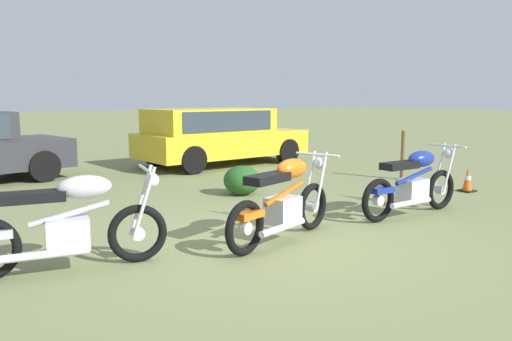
# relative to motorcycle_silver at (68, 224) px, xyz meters

# --- Properties ---
(ground_plane) EXTENTS (120.00, 120.00, 0.00)m
(ground_plane) POSITION_rel_motorcycle_silver_xyz_m (2.35, -0.25, -0.48)
(ground_plane) COLOR olive
(motorcycle_silver) EXTENTS (2.00, 0.71, 1.02)m
(motorcycle_silver) POSITION_rel_motorcycle_silver_xyz_m (0.00, 0.00, 0.00)
(motorcycle_silver) COLOR black
(motorcycle_silver) RESTS_ON ground
(motorcycle_orange) EXTENTS (1.92, 0.92, 1.02)m
(motorcycle_orange) POSITION_rel_motorcycle_silver_xyz_m (2.39, -0.36, 0.01)
(motorcycle_orange) COLOR black
(motorcycle_orange) RESTS_ON ground
(motorcycle_blue) EXTENTS (2.03, 0.64, 1.02)m
(motorcycle_blue) POSITION_rel_motorcycle_silver_xyz_m (4.76, -0.37, -0.00)
(motorcycle_blue) COLOR black
(motorcycle_blue) RESTS_ON ground
(car_yellow) EXTENTS (4.44, 2.25, 1.43)m
(car_yellow) POSITION_rel_motorcycle_silver_xyz_m (5.05, 5.93, 0.35)
(car_yellow) COLOR gold
(car_yellow) RESTS_ON ground
(traffic_cone) EXTENTS (0.25, 0.25, 0.46)m
(traffic_cone) POSITION_rel_motorcycle_silver_xyz_m (7.10, 0.27, -0.27)
(traffic_cone) COLOR #EA590F
(traffic_cone) RESTS_ON ground
(fence_post_wooden) EXTENTS (0.10, 0.10, 1.02)m
(fence_post_wooden) POSITION_rel_motorcycle_silver_xyz_m (7.22, 1.86, 0.03)
(fence_post_wooden) COLOR brown
(fence_post_wooden) RESTS_ON ground
(shrub_low) EXTENTS (0.66, 0.66, 0.52)m
(shrub_low) POSITION_rel_motorcycle_silver_xyz_m (3.52, 2.33, -0.22)
(shrub_low) COLOR #23511E
(shrub_low) RESTS_ON ground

